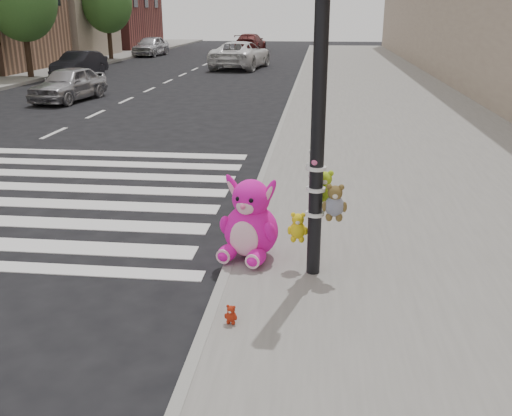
% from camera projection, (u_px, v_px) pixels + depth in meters
% --- Properties ---
extents(ground, '(120.00, 120.00, 0.00)m').
position_uv_depth(ground, '(40.00, 352.00, 5.52)').
color(ground, black).
rests_on(ground, ground).
extents(sidewalk_near, '(7.00, 80.00, 0.14)m').
position_uv_depth(sidewalk_near, '(414.00, 139.00, 14.36)').
color(sidewalk_near, slate).
rests_on(sidewalk_near, ground).
extents(curb_edge, '(0.12, 80.00, 0.15)m').
position_uv_depth(curb_edge, '(277.00, 136.00, 14.72)').
color(curb_edge, gray).
rests_on(curb_edge, ground).
extents(signal_pole, '(0.70, 0.50, 4.00)m').
position_uv_depth(signal_pole, '(320.00, 141.00, 6.38)').
color(signal_pole, black).
rests_on(signal_pole, sidewalk_near).
extents(tree_far_c, '(3.20, 3.20, 5.44)m').
position_uv_depth(tree_far_c, '(107.00, 2.00, 36.48)').
color(tree_far_c, '#382619').
rests_on(tree_far_c, sidewalk_far).
extents(pink_bunny, '(0.84, 0.93, 1.08)m').
position_uv_depth(pink_bunny, '(250.00, 224.00, 7.18)').
color(pink_bunny, '#EC13AD').
rests_on(pink_bunny, sidewalk_near).
extents(red_teddy, '(0.16, 0.12, 0.21)m').
position_uv_depth(red_teddy, '(231.00, 314.00, 5.72)').
color(red_teddy, '#A42510').
rests_on(red_teddy, sidewalk_near).
extents(car_silver_far, '(1.95, 3.79, 1.23)m').
position_uv_depth(car_silver_far, '(69.00, 84.00, 20.71)').
color(car_silver_far, '#A1A1A5').
rests_on(car_silver_far, ground).
extents(car_dark_far, '(1.61, 3.87, 1.25)m').
position_uv_depth(car_dark_far, '(79.00, 64.00, 28.24)').
color(car_dark_far, black).
rests_on(car_dark_far, ground).
extents(car_white_near, '(3.21, 5.73, 1.51)m').
position_uv_depth(car_white_near, '(241.00, 55.00, 32.50)').
color(car_white_near, white).
rests_on(car_white_near, ground).
extents(car_maroon_near, '(2.31, 4.90, 1.38)m').
position_uv_depth(car_maroon_near, '(250.00, 42.00, 46.71)').
color(car_maroon_near, '#5A1B19').
rests_on(car_maroon_near, ground).
extents(car_silver_deep, '(2.02, 4.28, 1.41)m').
position_uv_depth(car_silver_deep, '(151.00, 46.00, 41.50)').
color(car_silver_deep, silver).
rests_on(car_silver_deep, ground).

